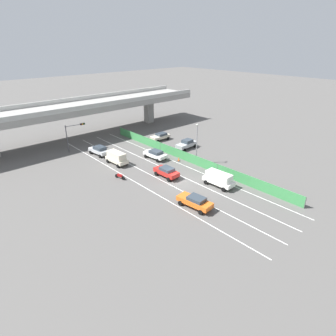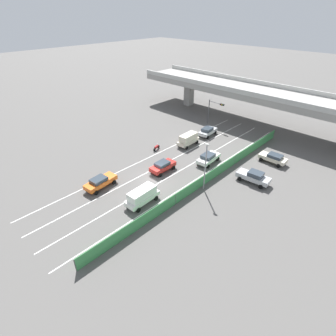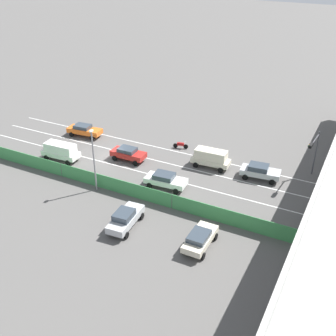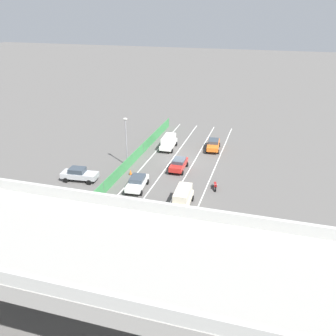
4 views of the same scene
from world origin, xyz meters
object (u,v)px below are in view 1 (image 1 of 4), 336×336
(car_van_cream, at_px, (117,157))
(motorcycle, at_px, (120,176))
(car_sedan_silver, at_px, (99,150))
(parked_sedan_cream, at_px, (160,136))
(traffic_light, at_px, (73,132))
(street_lamp, at_px, (197,140))
(car_sedan_red, at_px, (166,171))
(car_hatchback_white, at_px, (155,154))
(parked_wagon_silver, at_px, (187,144))
(car_van_white, at_px, (219,178))
(car_taxi_orange, at_px, (195,201))
(traffic_cone, at_px, (179,159))

(car_van_cream, xyz_separation_m, motorcycle, (-2.83, -5.27, -0.77))
(car_sedan_silver, height_order, motorcycle, car_sedan_silver)
(parked_sedan_cream, bearing_deg, traffic_light, 159.23)
(street_lamp, bearing_deg, car_van_cream, 139.22)
(car_sedan_red, xyz_separation_m, car_hatchback_white, (3.46, 6.88, -0.01))
(car_sedan_silver, distance_m, parked_wagon_silver, 16.76)
(car_van_white, xyz_separation_m, parked_wagon_silver, (7.86, 14.16, -0.25))
(car_taxi_orange, xyz_separation_m, street_lamp, (10.59, 9.60, 3.36))
(car_taxi_orange, distance_m, parked_wagon_silver, 21.62)
(car_sedan_silver, distance_m, car_taxi_orange, 24.37)
(parked_sedan_cream, distance_m, traffic_light, 17.62)
(car_sedan_silver, bearing_deg, car_van_cream, -89.79)
(car_taxi_orange, height_order, motorcycle, car_taxi_orange)
(traffic_light, height_order, street_lamp, street_lamp)
(car_sedan_silver, xyz_separation_m, car_taxi_orange, (-0.25, -24.37, -0.03))
(parked_sedan_cream, bearing_deg, car_van_white, -108.90)
(car_van_white, bearing_deg, traffic_cone, 78.06)
(car_van_cream, distance_m, car_van_white, 18.04)
(car_taxi_orange, xyz_separation_m, parked_sedan_cream, (14.18, 23.15, -0.01))
(parked_sedan_cream, bearing_deg, car_sedan_red, -127.70)
(car_sedan_red, xyz_separation_m, parked_sedan_cream, (10.94, 14.15, -0.03))
(parked_sedan_cream, xyz_separation_m, traffic_light, (-16.25, 6.16, 2.90))
(car_sedan_silver, relative_size, car_van_cream, 0.99)
(car_van_cream, bearing_deg, car_sedan_red, -72.66)
(motorcycle, height_order, parked_sedan_cream, parked_sedan_cream)
(car_sedan_silver, distance_m, traffic_light, 6.16)
(car_van_white, xyz_separation_m, traffic_light, (-8.90, 27.61, 2.58))
(car_taxi_orange, xyz_separation_m, car_van_white, (6.83, 1.70, 0.31))
(car_sedan_red, distance_m, street_lamp, 8.10)
(traffic_light, relative_size, street_lamp, 0.76)
(car_hatchback_white, bearing_deg, car_sedan_silver, 127.21)
(car_hatchback_white, distance_m, parked_wagon_silver, 7.99)
(car_sedan_red, distance_m, traffic_light, 21.19)
(car_taxi_orange, relative_size, traffic_cone, 6.68)
(car_van_white, bearing_deg, street_lamp, 64.57)
(motorcycle, distance_m, street_lamp, 14.15)
(parked_sedan_cream, relative_size, street_lamp, 0.62)
(car_sedan_red, relative_size, car_taxi_orange, 0.88)
(car_sedan_silver, bearing_deg, car_taxi_orange, -90.59)
(car_taxi_orange, bearing_deg, parked_sedan_cream, 58.52)
(traffic_cone, bearing_deg, parked_sedan_cream, 64.88)
(car_taxi_orange, height_order, traffic_cone, car_taxi_orange)
(car_van_white, distance_m, motorcycle, 14.89)
(car_van_cream, bearing_deg, car_van_white, -68.67)
(parked_sedan_cream, bearing_deg, car_sedan_silver, 175.00)
(street_lamp, bearing_deg, car_sedan_silver, 124.99)
(parked_sedan_cream, bearing_deg, car_taxi_orange, -121.48)
(car_sedan_red, height_order, traffic_light, traffic_light)
(car_van_cream, bearing_deg, motorcycle, -118.22)
(parked_wagon_silver, xyz_separation_m, traffic_cone, (-5.62, -3.61, -0.60))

